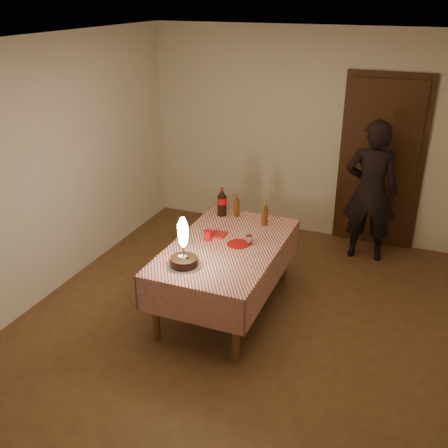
% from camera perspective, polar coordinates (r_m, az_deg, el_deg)
% --- Properties ---
extents(ground, '(4.00, 4.50, 0.01)m').
position_cam_1_polar(ground, '(5.28, 1.41, -9.99)').
color(ground, brown).
rests_on(ground, ground).
extents(room_shell, '(4.04, 4.54, 2.62)m').
position_cam_1_polar(room_shell, '(4.62, 2.35, 7.65)').
color(room_shell, beige).
rests_on(room_shell, ground).
extents(dining_table, '(1.02, 1.72, 0.71)m').
position_cam_1_polar(dining_table, '(5.11, 0.21, -3.26)').
color(dining_table, brown).
rests_on(dining_table, ground).
extents(birthday_cake, '(0.31, 0.31, 0.48)m').
position_cam_1_polar(birthday_cake, '(4.66, -4.41, -3.13)').
color(birthday_cake, white).
rests_on(birthday_cake, dining_table).
extents(red_plate, '(0.22, 0.22, 0.01)m').
position_cam_1_polar(red_plate, '(5.08, 1.58, -2.19)').
color(red_plate, '#A50C0B').
rests_on(red_plate, dining_table).
extents(red_cup, '(0.08, 0.08, 0.10)m').
position_cam_1_polar(red_cup, '(5.15, -1.77, -1.23)').
color(red_cup, red).
rests_on(red_cup, dining_table).
extents(clear_cup, '(0.07, 0.07, 0.09)m').
position_cam_1_polar(clear_cup, '(5.07, 2.76, -1.74)').
color(clear_cup, silver).
rests_on(clear_cup, dining_table).
extents(napkin_stack, '(0.15, 0.15, 0.02)m').
position_cam_1_polar(napkin_stack, '(5.26, -0.66, -1.14)').
color(napkin_stack, red).
rests_on(napkin_stack, dining_table).
extents(cola_bottle, '(0.10, 0.10, 0.32)m').
position_cam_1_polar(cola_bottle, '(5.68, -0.22, 2.40)').
color(cola_bottle, black).
rests_on(cola_bottle, dining_table).
extents(amber_bottle_left, '(0.06, 0.06, 0.25)m').
position_cam_1_polar(amber_bottle_left, '(5.67, 1.38, 1.99)').
color(amber_bottle_left, '#5B2E0F').
rests_on(amber_bottle_left, dining_table).
extents(amber_bottle_right, '(0.06, 0.06, 0.25)m').
position_cam_1_polar(amber_bottle_right, '(5.47, 4.46, 1.04)').
color(amber_bottle_right, '#5B2E0F').
rests_on(amber_bottle_right, dining_table).
extents(photographer, '(0.65, 0.48, 1.68)m').
position_cam_1_polar(photographer, '(6.28, 15.67, 3.48)').
color(photographer, black).
rests_on(photographer, ground).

